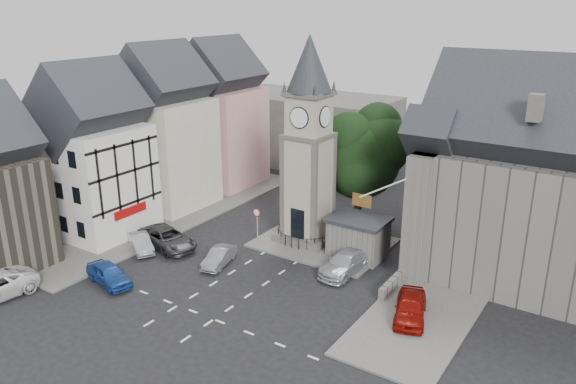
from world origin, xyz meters
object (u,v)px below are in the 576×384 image
Objects in this scene: car_west_blue at (109,274)px; clock_tower at (309,143)px; pedestrian at (447,264)px; car_east_red at (410,307)px; stone_shelter at (358,237)px.

clock_tower is at bearing -15.81° from car_west_blue.
pedestrian is (19.00, 14.08, 0.13)m from car_west_blue.
clock_tower is 15.24m from car_east_red.
car_east_red is at bearing -56.94° from car_west_blue.
stone_shelter is 0.94× the size of car_east_red.
stone_shelter is 9.23m from car_east_red.
car_east_red is at bearing -30.55° from clock_tower.
pedestrian is (11.50, 0.19, -7.28)m from clock_tower.
car_east_red is (6.70, -6.30, -0.77)m from stone_shelter.
car_west_blue is (-7.50, -13.89, -7.40)m from clock_tower.
clock_tower is 13.61m from pedestrian.
stone_shelter is 2.55× the size of pedestrian.
pedestrian reaches higher than car_east_red.
clock_tower reaches higher than stone_shelter.
clock_tower is 9.63× the size of pedestrian.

